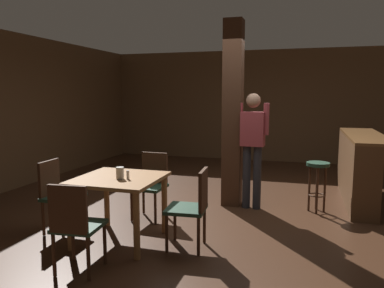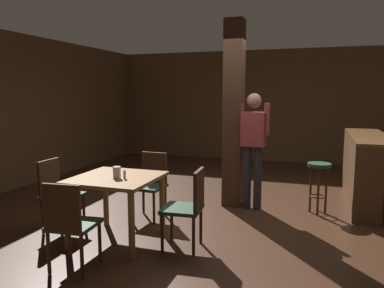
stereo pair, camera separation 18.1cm
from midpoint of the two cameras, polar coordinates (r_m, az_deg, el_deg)
name	(u,v)px [view 2 (the right image)]	position (r m, az deg, el deg)	size (l,w,h in m)	color
ground_plane	(226,213)	(5.55, 6.20, -10.37)	(10.80, 10.80, 0.00)	#382114
wall_back	(269,106)	(9.72, 12.16, 5.68)	(8.00, 0.10, 2.80)	brown
wall_left	(4,112)	(7.28, -26.16, 4.43)	(0.10, 9.00, 2.80)	brown
pillar	(234,115)	(5.70, 7.27, 4.46)	(0.28, 0.28, 2.80)	#382114
dining_table	(117,187)	(4.44, -10.28, -6.53)	(0.94, 0.94, 0.76)	brown
chair_south	(69,222)	(3.79, -16.85, -11.26)	(0.46, 0.46, 0.89)	#1E3828
chair_west	(57,191)	(4.97, -18.83, -6.82)	(0.43, 0.43, 0.89)	#1E3828
chair_east	(189,204)	(4.16, 0.75, -9.21)	(0.45, 0.45, 0.89)	#1E3828
chair_north	(151,182)	(5.23, -5.32, -5.72)	(0.44, 0.44, 0.89)	#1E3828
napkin_cup	(117,172)	(4.31, -10.20, -4.30)	(0.09, 0.09, 0.14)	beige
salt_shaker	(125,174)	(4.28, -9.04, -4.61)	(0.03, 0.03, 0.10)	silver
standing_person	(253,143)	(5.57, 10.22, 0.22)	(0.47, 0.22, 1.72)	maroon
bar_counter	(360,168)	(6.53, 25.00, -3.34)	(0.56, 2.31, 1.07)	brown
bar_stool_near	(319,176)	(5.70, 19.64, -4.65)	(0.33, 0.33, 0.73)	#1E3828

